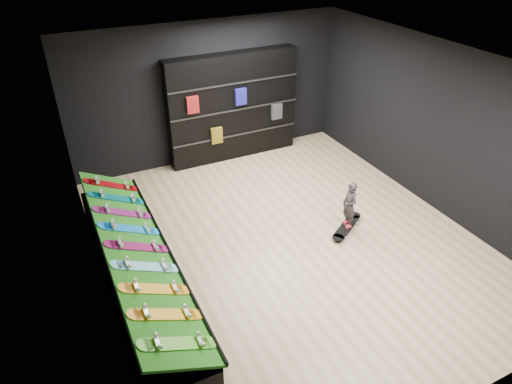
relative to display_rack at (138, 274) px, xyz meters
name	(u,v)px	position (x,y,z in m)	size (l,w,h in m)	color
floor	(287,240)	(2.55, 0.00, -0.25)	(6.00, 7.00, 0.01)	#CBB389
ceiling	(295,67)	(2.55, 0.00, 2.75)	(6.00, 7.00, 0.01)	white
wall_back	(209,93)	(2.55, 3.50, 1.25)	(6.00, 0.02, 3.00)	black
wall_front	(472,319)	(2.55, -3.50, 1.25)	(6.00, 0.02, 3.00)	black
wall_left	(90,211)	(-0.45, 0.00, 1.25)	(0.02, 7.00, 3.00)	black
wall_right	(437,128)	(5.55, 0.00, 1.25)	(0.02, 7.00, 3.00)	black
display_rack	(138,274)	(0.00, 0.00, 0.00)	(0.90, 4.50, 0.50)	black
turf_ramp	(137,248)	(0.05, 0.00, 0.46)	(1.00, 4.50, 0.04)	#175D0E
back_shelving	(233,107)	(3.01, 3.32, 0.92)	(2.92, 0.34, 2.33)	black
floor_skateboard	(347,228)	(3.64, -0.19, -0.21)	(0.98, 0.22, 0.09)	black
child	(348,213)	(3.64, -0.19, 0.10)	(0.19, 0.14, 0.51)	black
display_board_0	(178,343)	(0.06, -1.90, 0.49)	(0.98, 0.22, 0.09)	green
display_board_1	(166,314)	(0.06, -1.42, 0.49)	(0.98, 0.22, 0.09)	yellow
display_board_2	(155,289)	(0.06, -0.95, 0.49)	(0.98, 0.22, 0.09)	orange
display_board_3	(146,266)	(0.06, -0.48, 0.49)	(0.98, 0.22, 0.09)	#0CB2E5
display_board_4	(137,246)	(0.06, 0.00, 0.49)	(0.98, 0.22, 0.09)	#E5198C
display_board_5	(130,229)	(0.06, 0.48, 0.49)	(0.98, 0.22, 0.09)	blue
display_board_6	(123,213)	(0.06, 0.95, 0.49)	(0.98, 0.22, 0.09)	#2626BF
display_board_7	(117,198)	(0.06, 1.42, 0.49)	(0.98, 0.22, 0.09)	#0C8C99
display_board_8	(111,185)	(0.06, 1.90, 0.49)	(0.98, 0.22, 0.09)	red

